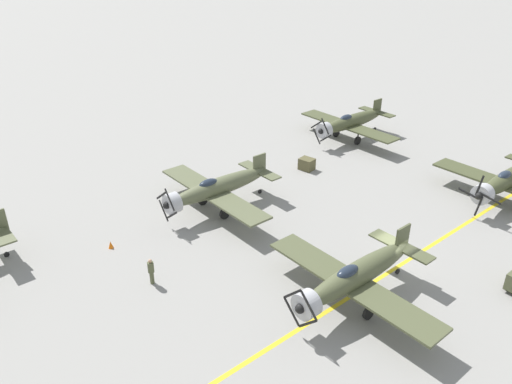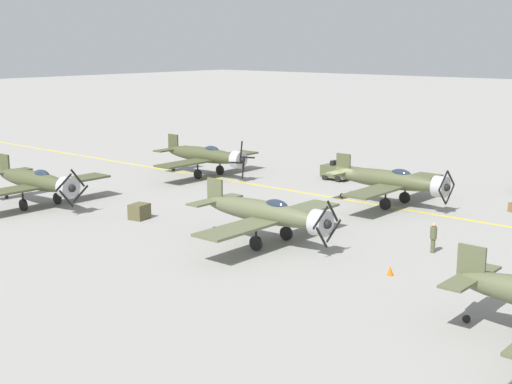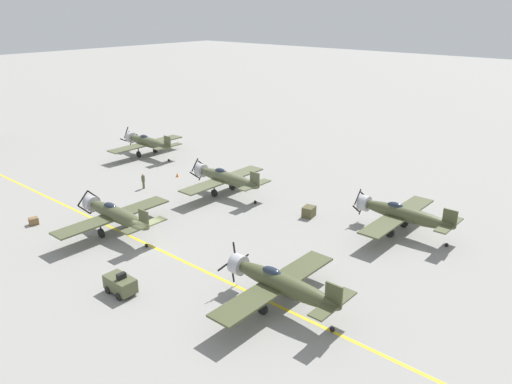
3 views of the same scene
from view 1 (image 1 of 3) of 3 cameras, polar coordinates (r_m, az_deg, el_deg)
name	(u,v)px [view 1 (image 1 of 3)]	position (r m, az deg, el deg)	size (l,w,h in m)	color
ground_plane	(392,270)	(34.81, 15.26, -8.65)	(400.00, 400.00, 0.00)	gray
taxiway_stripe	(392,270)	(34.81, 15.26, -8.64)	(0.30, 160.00, 0.01)	yellow
airplane_near_center	(507,180)	(45.77, 26.77, 1.25)	(12.00, 9.98, 3.79)	#464B2D
airplane_mid_right	(216,188)	(39.67, -4.57, 0.46)	(12.00, 9.98, 3.65)	#5C6142
airplane_mid_center	(355,276)	(30.34, 11.24, -9.40)	(12.00, 9.98, 3.65)	#515638
airplane_near_right	(350,122)	(54.84, 10.70, 7.85)	(12.00, 9.98, 3.65)	#494E30
ground_crew_inspecting	(151,270)	(32.61, -11.90, -8.75)	(0.40, 0.40, 1.85)	#515638
supply_crate_outboard	(307,164)	(47.54, 5.82, 3.20)	(1.33, 1.11, 1.11)	brown
traffic_cone	(111,245)	(37.13, -16.27, -5.80)	(0.36, 0.36, 0.55)	orange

